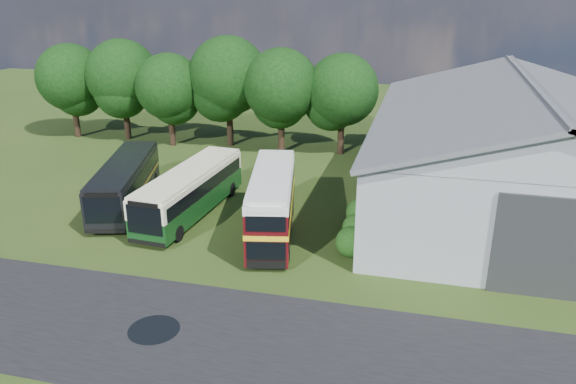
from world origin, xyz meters
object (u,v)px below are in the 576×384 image
(storage_shed, at_px, (522,143))
(bus_dark_single, at_px, (125,182))
(bus_maroon_double, at_px, (272,205))
(bus_green_single, at_px, (190,191))

(storage_shed, distance_m, bus_dark_single, 25.74)
(storage_shed, bearing_deg, bus_maroon_double, -148.47)
(storage_shed, xyz_separation_m, bus_maroon_double, (-14.17, -8.69, -2.23))
(bus_green_single, distance_m, bus_dark_single, 4.85)
(bus_green_single, height_order, bus_dark_single, bus_green_single)
(bus_green_single, xyz_separation_m, bus_maroon_double, (5.82, -1.81, 0.37))
(storage_shed, distance_m, bus_maroon_double, 16.77)
(bus_green_single, bearing_deg, bus_dark_single, 177.55)
(storage_shed, bearing_deg, bus_dark_single, -165.64)
(bus_maroon_double, relative_size, bus_dark_single, 0.86)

